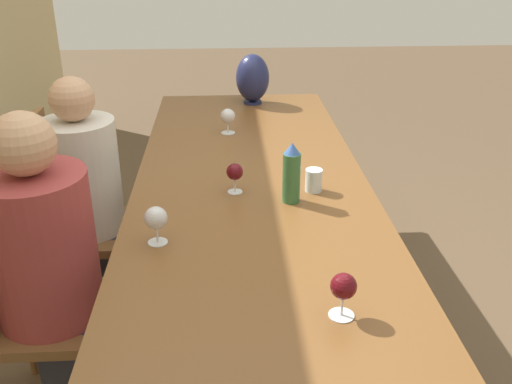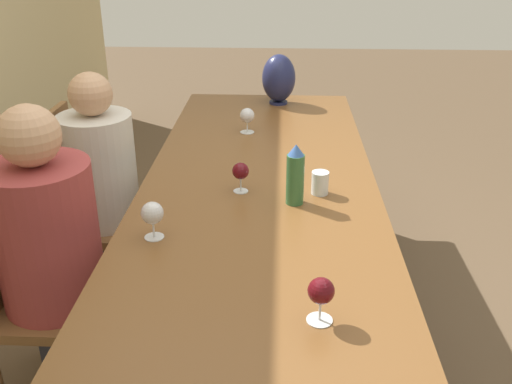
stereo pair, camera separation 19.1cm
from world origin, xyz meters
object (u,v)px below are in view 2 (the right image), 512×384
Objects in this scene: wine_glass_2 at (152,214)px; person_far at (105,187)px; chair_far at (89,208)px; wine_glass_1 at (241,172)px; wine_glass_0 at (247,116)px; water_tumbler at (320,183)px; chair_near at (35,285)px; person_near at (54,256)px; vase at (279,78)px; wine_glass_3 at (321,292)px; water_bottle at (295,175)px.

person_far reaches higher than wine_glass_2.
wine_glass_1 is at bearing -114.51° from chair_far.
water_tumbler is at bearing -155.41° from wine_glass_0.
chair_near is (0.08, 0.49, -0.35)m from wine_glass_2.
person_near reaches higher than chair_far.
vase is 2.21× the size of wine_glass_3.
chair_far reaches higher than water_tumbler.
person_far is (0.44, 0.88, -0.27)m from water_bottle.
person_near reaches higher than wine_glass_2.
chair_near is at bearing 180.00° from chair_far.
wine_glass_0 is at bearing 163.94° from vase.
person_near reaches higher than wine_glass_1.
vase is 1.76m from person_near.
person_near is at bearing 114.26° from wine_glass_1.
wine_glass_0 is 0.11× the size of person_near.
person_far is (-0.37, 0.65, -0.24)m from wine_glass_0.
wine_glass_2 is at bearing 121.13° from water_bottle.
water_bottle is 0.84m from wine_glass_0.
wine_glass_2 is 0.68m from wine_glass_3.
chair_near is 0.66m from person_far.
chair_near reaches higher than wine_glass_2.
person_near reaches higher than wine_glass_0.
wine_glass_3 is 1.08m from person_near.
person_far is (0.64, -0.09, 0.11)m from chair_near.
chair_near reaches higher than water_tumbler.
person_near is (0.51, 0.93, -0.23)m from wine_glass_3.
chair_near is at bearing 63.64° from wine_glass_3.
vase is at bearing -27.34° from person_near.
chair_far is at bearing 71.89° from water_tumbler.
vase is at bearing 3.68° from wine_glass_3.
wine_glass_3 is 0.11× the size of person_near.
vase is 1.68m from wine_glass_2.
water_bottle is 2.60× the size of water_tumbler.
wine_glass_0 is 1.55m from wine_glass_3.
water_tumbler is 0.09× the size of chair_far.
vase is 0.56m from wine_glass_0.
wine_glass_0 is at bearing 1.39° from wine_glass_1.
vase is at bearing -44.70° from chair_far.
person_far is at bearing 63.41° from water_bottle.
person_near is at bearing 103.22° from water_bottle.
wine_glass_1 is 0.12× the size of chair_far.
chair_near is (-1.54, 0.89, -0.42)m from vase.
wine_glass_2 reaches higher than wine_glass_0.
person_near is at bearing -90.00° from chair_near.
chair_near is 0.81× the size of person_near.
water_tumbler is at bearing -172.00° from vase.
water_bottle is 0.56m from wine_glass_2.
person_far is at bearing 0.08° from person_near.
chair_far is at bearing 33.96° from wine_glass_2.
wine_glass_1 is 0.10× the size of person_far.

